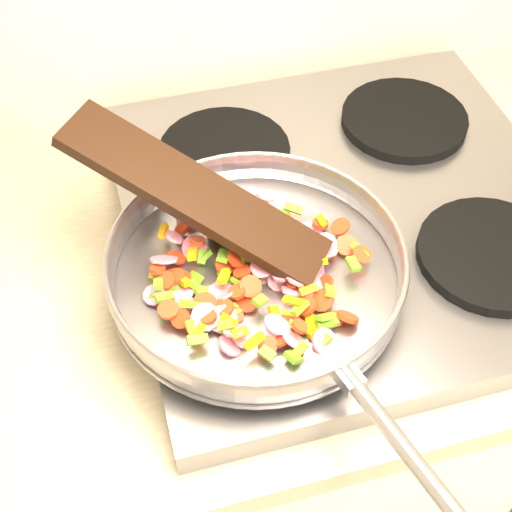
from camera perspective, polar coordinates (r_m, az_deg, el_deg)
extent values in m
cube|color=#939399|center=(1.00, 7.32, 3.34)|extent=(0.60, 0.60, 0.04)
cylinder|color=black|center=(0.85, 1.95, -3.66)|extent=(0.19, 0.19, 0.02)
cylinder|color=black|center=(0.95, 18.35, 0.12)|extent=(0.19, 0.19, 0.02)
cylinder|color=black|center=(1.04, -2.54, 8.31)|extent=(0.19, 0.19, 0.02)
cylinder|color=black|center=(1.12, 11.77, 10.66)|extent=(0.19, 0.19, 0.02)
cylinder|color=#9E9EA5|center=(0.86, 0.00, -1.74)|extent=(0.35, 0.35, 0.01)
torus|color=#9E9EA5|center=(0.84, 0.00, -0.69)|extent=(0.39, 0.39, 0.04)
torus|color=#9E9EA5|center=(0.83, 0.00, 0.18)|extent=(0.36, 0.36, 0.01)
cylinder|color=#9E9EA5|center=(0.72, 11.50, -14.48)|extent=(0.07, 0.19, 0.02)
cube|color=#9E9EA5|center=(0.75, 7.43, -9.67)|extent=(0.03, 0.03, 0.02)
cube|color=#5FA722|center=(0.89, -3.29, 2.17)|extent=(0.02, 0.02, 0.02)
cube|color=#FDB00D|center=(0.89, 6.57, 0.69)|extent=(0.02, 0.01, 0.01)
cube|color=#FDB00D|center=(0.86, -7.25, -1.78)|extent=(0.02, 0.02, 0.01)
cube|color=#FDB00D|center=(0.89, 3.83, 1.72)|extent=(0.01, 0.02, 0.01)
cylinder|color=red|center=(0.88, -0.68, 1.64)|extent=(0.04, 0.04, 0.01)
cylinder|color=#C31350|center=(0.81, -2.68, -5.10)|extent=(0.03, 0.03, 0.02)
cube|color=#FDB00D|center=(0.89, -2.84, 1.55)|extent=(0.02, 0.02, 0.01)
cylinder|color=#C31350|center=(0.85, -7.08, -1.79)|extent=(0.03, 0.04, 0.02)
cube|color=#5FA722|center=(0.85, -2.64, 0.02)|extent=(0.02, 0.03, 0.02)
cylinder|color=red|center=(0.85, -6.59, -1.63)|extent=(0.04, 0.04, 0.01)
cylinder|color=#C31350|center=(0.89, -3.05, 2.20)|extent=(0.04, 0.04, 0.02)
cylinder|color=red|center=(0.86, -5.86, -1.89)|extent=(0.03, 0.03, 0.02)
cylinder|color=red|center=(0.90, 0.90, 1.74)|extent=(0.03, 0.03, 0.01)
cube|color=#5FA722|center=(0.88, 3.56, 1.69)|extent=(0.02, 0.02, 0.01)
cube|color=#5FA722|center=(0.85, -4.77, -2.49)|extent=(0.02, 0.03, 0.02)
cylinder|color=#C31350|center=(0.86, -7.37, -0.28)|extent=(0.04, 0.04, 0.02)
cylinder|color=red|center=(0.88, -1.64, 1.26)|extent=(0.03, 0.03, 0.01)
cube|color=#5FA722|center=(0.83, -7.83, -2.24)|extent=(0.01, 0.02, 0.01)
cylinder|color=red|center=(0.90, -0.20, 2.79)|extent=(0.04, 0.03, 0.02)
cylinder|color=red|center=(0.87, 8.45, 0.12)|extent=(0.03, 0.03, 0.02)
cylinder|color=#C31350|center=(0.83, 3.41, -1.57)|extent=(0.05, 0.05, 0.02)
cylinder|color=red|center=(0.87, 1.68, 0.76)|extent=(0.02, 0.02, 0.02)
cube|color=#FDB00D|center=(0.88, 3.20, 0.26)|extent=(0.02, 0.03, 0.01)
cylinder|color=#C31350|center=(0.86, 0.16, -1.33)|extent=(0.04, 0.04, 0.02)
cube|color=#5FA722|center=(0.86, -4.85, -1.70)|extent=(0.02, 0.02, 0.02)
cylinder|color=#C31350|center=(0.89, -0.13, 2.07)|extent=(0.03, 0.03, 0.02)
cylinder|color=#C31350|center=(0.85, 4.57, -1.90)|extent=(0.04, 0.05, 0.03)
cube|color=#5FA722|center=(0.91, -2.91, 2.87)|extent=(0.02, 0.03, 0.01)
cube|color=#FDB00D|center=(0.82, 1.47, -4.62)|extent=(0.01, 0.02, 0.02)
cube|color=#FDB00D|center=(0.85, -5.84, -2.01)|extent=(0.02, 0.02, 0.01)
cylinder|color=red|center=(0.83, -0.71, -3.67)|extent=(0.03, 0.03, 0.02)
cube|color=#FDB00D|center=(0.85, -0.66, -1.95)|extent=(0.03, 0.02, 0.01)
cube|color=#FDB00D|center=(0.92, -3.01, 3.82)|extent=(0.03, 0.03, 0.01)
cylinder|color=red|center=(0.92, -0.71, 3.44)|extent=(0.03, 0.03, 0.01)
cylinder|color=red|center=(0.91, -2.04, 2.86)|extent=(0.03, 0.03, 0.02)
cylinder|color=red|center=(0.81, 2.82, -5.13)|extent=(0.03, 0.03, 0.01)
cube|color=#5FA722|center=(0.88, 3.17, 1.05)|extent=(0.02, 0.02, 0.02)
cylinder|color=#C31350|center=(0.79, -1.76, -5.97)|extent=(0.03, 0.03, 0.02)
cylinder|color=#C31350|center=(0.80, 1.76, -5.57)|extent=(0.03, 0.04, 0.02)
cylinder|color=#C31350|center=(0.88, -4.93, 0.67)|extent=(0.04, 0.03, 0.03)
cube|color=#5FA722|center=(0.91, 1.91, 3.19)|extent=(0.02, 0.02, 0.02)
cube|color=#5FA722|center=(0.92, -2.77, 3.68)|extent=(0.02, 0.02, 0.02)
cylinder|color=red|center=(0.87, -4.69, 1.26)|extent=(0.02, 0.02, 0.02)
cube|color=#FDB00D|center=(0.87, -1.95, 1.76)|extent=(0.02, 0.02, 0.01)
cylinder|color=#C31350|center=(0.88, 4.92, 0.94)|extent=(0.04, 0.04, 0.02)
cube|color=#FDB00D|center=(0.85, 5.09, -0.41)|extent=(0.02, 0.02, 0.01)
cube|color=#5FA722|center=(0.84, -1.20, -2.14)|extent=(0.02, 0.03, 0.01)
cube|color=#5FA722|center=(0.89, 0.18, 1.52)|extent=(0.03, 0.02, 0.02)
cube|color=#5FA722|center=(0.79, -4.71, -6.68)|extent=(0.02, 0.01, 0.01)
cube|color=#5FA722|center=(0.86, -1.14, -0.08)|extent=(0.02, 0.03, 0.02)
cylinder|color=red|center=(0.82, -1.68, -4.75)|extent=(0.03, 0.03, 0.02)
cylinder|color=red|center=(0.89, 4.05, 1.21)|extent=(0.03, 0.03, 0.01)
cylinder|color=#C31350|center=(0.87, 5.47, 0.46)|extent=(0.05, 0.05, 0.02)
cube|color=#5FA722|center=(0.87, 3.35, 1.17)|extent=(0.02, 0.02, 0.01)
cube|color=#5FA722|center=(0.87, -4.32, -0.07)|extent=(0.02, 0.02, 0.01)
cube|color=#5FA722|center=(0.86, -7.67, -1.93)|extent=(0.02, 0.03, 0.01)
cylinder|color=red|center=(0.79, 0.92, -7.15)|extent=(0.03, 0.03, 0.02)
cube|color=#FDB00D|center=(0.86, 3.10, -0.01)|extent=(0.02, 0.02, 0.01)
cube|color=#5FA722|center=(0.79, -2.42, -5.56)|extent=(0.02, 0.01, 0.01)
cube|color=#FDB00D|center=(0.88, -0.50, 0.16)|extent=(0.02, 0.03, 0.01)
cube|color=#FDB00D|center=(0.81, 3.00, -3.64)|extent=(0.02, 0.02, 0.02)
cube|color=#FDB00D|center=(0.84, -2.59, -1.65)|extent=(0.02, 0.02, 0.01)
cylinder|color=#C31350|center=(0.84, 0.49, -0.85)|extent=(0.04, 0.04, 0.02)
cylinder|color=red|center=(0.85, -7.89, -1.06)|extent=(0.03, 0.03, 0.02)
cylinder|color=#C31350|center=(0.84, 4.16, -2.29)|extent=(0.04, 0.05, 0.03)
cylinder|color=#C31350|center=(0.92, 0.04, 4.11)|extent=(0.04, 0.04, 0.01)
cube|color=#FDB00D|center=(0.88, 2.96, 2.57)|extent=(0.01, 0.03, 0.02)
cylinder|color=#C31350|center=(0.83, 3.02, -2.74)|extent=(0.04, 0.04, 0.02)
cylinder|color=red|center=(0.86, -2.54, -0.75)|extent=(0.03, 0.03, 0.02)
cube|color=#FDB00D|center=(0.90, 5.28, 2.88)|extent=(0.01, 0.02, 0.01)
cube|color=#FDB00D|center=(0.84, 1.64, -0.73)|extent=(0.02, 0.03, 0.02)
cube|color=#FDB00D|center=(0.86, -5.12, 0.17)|extent=(0.02, 0.03, 0.02)
cylinder|color=red|center=(0.84, 5.58, -2.19)|extent=(0.02, 0.03, 0.02)
cylinder|color=#C31350|center=(0.84, -2.66, -2.79)|extent=(0.04, 0.04, 0.02)
cylinder|color=red|center=(0.91, 5.17, 2.59)|extent=(0.02, 0.02, 0.01)
cylinder|color=red|center=(0.86, -0.97, -0.98)|extent=(0.03, 0.03, 0.02)
cylinder|color=red|center=(0.79, 1.95, -6.66)|extent=(0.03, 0.03, 0.01)
cylinder|color=#C31350|center=(0.85, 1.77, -1.97)|extent=(0.04, 0.03, 0.02)
cylinder|color=#C31350|center=(0.92, -5.55, 3.27)|extent=(0.04, 0.05, 0.02)
cube|color=#5FA722|center=(0.85, 7.76, -0.64)|extent=(0.01, 0.02, 0.01)
cylinder|color=#C31350|center=(0.91, -3.25, 3.68)|extent=(0.04, 0.04, 0.03)
cylinder|color=red|center=(0.82, 4.04, -3.99)|extent=(0.03, 0.04, 0.02)
cube|color=#5FA722|center=(0.85, -6.77, -2.45)|extent=(0.02, 0.01, 0.01)
cylinder|color=red|center=(0.81, -7.03, -4.28)|extent=(0.03, 0.03, 0.01)
cylinder|color=red|center=(0.83, 5.27, -3.59)|extent=(0.03, 0.03, 0.03)
cylinder|color=#C31350|center=(0.90, 4.34, 1.72)|extent=(0.05, 0.05, 0.02)
cylinder|color=#C31350|center=(0.88, 5.47, 0.79)|extent=(0.04, 0.04, 0.02)
cylinder|color=#C31350|center=(0.83, -5.82, -4.00)|extent=(0.04, 0.04, 0.02)
cube|color=#5FA722|center=(0.81, 5.62, -4.87)|extent=(0.03, 0.02, 0.02)
cube|color=#FDB00D|center=(0.82, 4.21, -2.68)|extent=(0.02, 0.01, 0.01)
cylinder|color=red|center=(0.90, 6.76, 2.35)|extent=(0.03, 0.04, 0.02)
cube|color=#5FA722|center=(0.83, 5.93, -2.76)|extent=(0.02, 0.03, 0.02)
cube|color=#FDB00D|center=(0.87, -8.10, -1.04)|extent=(0.02, 0.03, 0.02)
cylinder|color=red|center=(0.80, -3.85, -4.82)|extent=(0.03, 0.03, 0.01)
cube|color=#5FA722|center=(0.90, -2.16, 2.90)|extent=(0.03, 0.02, 0.01)
cylinder|color=red|center=(0.85, -1.57, -0.18)|extent=(0.03, 0.03, 0.02)
cube|color=#FDB00D|center=(0.89, 1.02, 2.55)|extent=(0.03, 0.01, 0.01)
cylinder|color=#C31350|center=(0.88, 1.92, 0.46)|extent=(0.04, 0.04, 0.02)
cylinder|color=#C31350|center=(0.84, -8.16, -3.11)|extent=(0.04, 0.04, 0.01)
cylinder|color=red|center=(0.84, -1.12, -1.24)|extent=(0.03, 0.03, 0.01)
cylinder|color=#C31350|center=(0.88, -6.54, 1.51)|extent=(0.03, 0.03, 0.02)
cube|color=#5FA722|center=(0.84, -7.91, -3.30)|extent=(0.02, 0.02, 0.02)
cube|color=#FDB00D|center=(0.81, 4.37, -5.44)|extent=(0.02, 0.02, 0.01)
cube|color=#FDB00D|center=(0.82, 2.63, -4.85)|extent=(0.02, 0.02, 0.01)
cube|color=#5FA722|center=(0.90, -2.51, 2.84)|extent=(0.02, 0.02, 0.02)
cylinder|color=red|center=(0.89, 7.27, 0.87)|extent=(0.04, 0.04, 0.01)
cylinder|color=red|center=(0.81, 2.41, -5.74)|extent=(0.03, 0.03, 0.01)
cube|color=#FDB00D|center=(0.92, 2.15, 3.38)|extent=(0.02, 0.01, 0.01)
cylinder|color=red|center=(0.81, -2.64, -4.20)|extent=(0.03, 0.03, 0.01)
cube|color=#5FA722|center=(0.85, 0.01, -2.05)|extent=(0.02, 0.02, 0.02)
cube|color=#5FA722|center=(0.87, 4.61, -0.77)|extent=(0.02, 0.02, 0.01)
cylinder|color=red|center=(0.82, 6.39, -5.02)|extent=(0.02, 0.02, 0.01)
cylinder|color=#C31350|center=(0.89, 2.38, 2.21)|extent=(0.04, 0.04, 0.02)
cube|color=#5FA722|center=(0.78, 2.97, -8.08)|extent=(0.02, 0.02, 0.01)
cube|color=#5FA722|center=(0.85, 1.12, -0.70)|extent=(0.02, 0.02, 0.01)
cube|color=#FDB00D|center=(0.84, 5.60, -3.21)|extent=(0.02, 0.01, 0.02)
cube|color=#FDB00D|center=(0.78, -1.32, -6.14)|extent=(0.02, 0.02, 0.02)
cube|color=#FDB00D|center=(0.85, -0.63, -1.76)|extent=(0.02, 0.02, 0.01)
cylinder|color=red|center=(0.82, 7.34, -4.86)|extent=(0.03, 0.04, 0.02)
cube|color=#FDB00D|center=(0.79, -2.18, -5.16)|extent=(0.02, 0.02, 0.02)
cylinder|color=#C31350|center=(0.87, 4.72, -0.82)|extent=(0.03, 0.03, 0.01)
cylinder|color=red|center=(0.82, -1.55, -2.88)|extent=(0.03, 0.03, 0.01)
cube|color=#FDB00D|center=(0.89, 2.25, 1.98)|extent=(0.01, 0.03, 0.01)
cube|color=#FDB00D|center=(0.81, 4.75, -6.13)|extent=(0.02, 0.02, 0.01)
cylinder|color=red|center=(0.92, -4.30, 4.10)|extent=(0.03, 0.03, 0.02)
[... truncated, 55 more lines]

